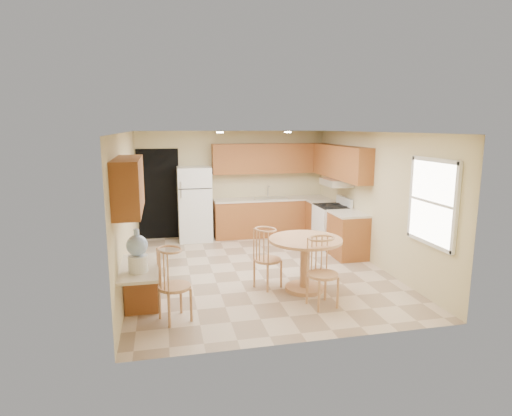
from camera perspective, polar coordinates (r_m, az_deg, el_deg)
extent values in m
plane|color=#C5AB8F|center=(7.96, 0.23, -8.24)|extent=(5.50, 5.50, 0.00)
cube|color=white|center=(7.53, 0.25, 10.06)|extent=(4.50, 5.50, 0.02)
cube|color=#C8B786|center=(10.32, -3.12, 3.28)|extent=(4.50, 0.02, 2.50)
cube|color=#C8B786|center=(5.06, 7.11, -4.71)|extent=(4.50, 0.02, 2.50)
cube|color=#C8B786|center=(7.49, -16.81, -0.03)|extent=(0.02, 5.50, 2.50)
cube|color=#C8B786|center=(8.42, 15.35, 1.21)|extent=(0.02, 5.50, 2.50)
cube|color=black|center=(10.20, -12.85, 1.80)|extent=(0.90, 0.02, 2.10)
cube|color=#9E5828|center=(10.34, 1.99, -1.27)|extent=(2.75, 0.60, 0.87)
cube|color=beige|center=(10.26, 2.00, 1.21)|extent=(2.75, 0.63, 0.04)
cube|color=#9E5828|center=(10.11, 8.74, -1.67)|extent=(0.60, 0.59, 0.87)
cube|color=beige|center=(10.02, 8.82, 0.87)|extent=(0.63, 0.59, 0.04)
cube|color=#9E5828|center=(8.81, 12.15, -3.65)|extent=(0.60, 0.80, 0.87)
cube|color=beige|center=(8.71, 12.26, -0.75)|extent=(0.63, 0.80, 0.04)
cube|color=#9E5828|center=(10.27, 1.85, 6.63)|extent=(2.75, 0.33, 0.70)
cube|color=#9E5828|center=(9.36, 11.19, 6.02)|extent=(0.33, 2.42, 0.70)
cube|color=#9E5828|center=(5.81, -16.63, 2.96)|extent=(0.33, 1.40, 0.70)
cube|color=silver|center=(10.25, 1.87, 1.33)|extent=(0.78, 0.44, 0.01)
cube|color=silver|center=(9.35, 10.69, 3.38)|extent=(0.50, 0.76, 0.14)
cube|color=#9E5828|center=(6.43, -14.97, -9.93)|extent=(0.48, 0.42, 0.72)
cube|color=beige|center=(5.95, -15.30, -7.69)|extent=(0.50, 1.20, 0.04)
cube|color=white|center=(6.82, 22.50, 0.71)|extent=(0.05, 1.00, 1.20)
cube|color=white|center=(6.74, 22.81, 5.91)|extent=(0.05, 1.10, 0.06)
cube|color=white|center=(6.94, 22.07, -4.34)|extent=(0.05, 1.10, 0.06)
cube|color=white|center=(6.39, 25.12, -0.11)|extent=(0.05, 0.06, 1.28)
cube|color=white|center=(7.24, 20.06, 1.43)|extent=(0.05, 0.06, 1.28)
cylinder|color=white|center=(8.62, -4.83, 10.02)|extent=(0.14, 0.14, 0.02)
cylinder|color=white|center=(8.92, 4.26, 10.05)|extent=(0.14, 0.14, 0.02)
cube|color=white|center=(9.92, -8.19, 0.55)|extent=(0.75, 0.70, 1.70)
cube|color=black|center=(9.51, -8.09, 2.55)|extent=(0.74, 0.01, 0.02)
cube|color=silver|center=(9.50, -9.96, 1.87)|extent=(0.03, 0.03, 0.18)
cube|color=silver|center=(9.47, -10.00, 3.07)|extent=(0.03, 0.03, 0.14)
cube|color=white|center=(9.49, 10.04, -2.45)|extent=(0.65, 0.76, 0.90)
cube|color=black|center=(9.39, 10.13, 0.26)|extent=(0.64, 0.75, 0.02)
cube|color=white|center=(9.49, 11.71, 0.89)|extent=(0.06, 0.76, 0.18)
cylinder|color=tan|center=(7.07, 6.46, -10.54)|extent=(0.62, 0.62, 0.07)
cylinder|color=tan|center=(6.94, 6.53, -7.58)|extent=(0.16, 0.16, 0.77)
cylinder|color=tan|center=(6.82, 6.61, -4.24)|extent=(1.16, 1.16, 0.04)
cylinder|color=tan|center=(7.00, 1.58, -6.92)|extent=(0.44, 0.44, 0.04)
cylinder|color=tan|center=(7.18, 0.04, -8.41)|extent=(0.04, 0.04, 0.47)
cylinder|color=tan|center=(7.25, 2.47, -8.23)|extent=(0.04, 0.04, 0.47)
cylinder|color=tan|center=(6.90, 0.61, -9.24)|extent=(0.04, 0.04, 0.47)
cylinder|color=tan|center=(6.97, 3.14, -9.04)|extent=(0.04, 0.04, 0.47)
cylinder|color=tan|center=(6.36, 8.89, -8.78)|extent=(0.45, 0.45, 0.04)
cylinder|color=tan|center=(6.53, 6.98, -10.45)|extent=(0.04, 0.04, 0.48)
cylinder|color=tan|center=(6.63, 9.63, -10.16)|extent=(0.04, 0.04, 0.48)
cylinder|color=tan|center=(6.25, 7.97, -11.47)|extent=(0.04, 0.04, 0.48)
cylinder|color=tan|center=(6.36, 10.73, -11.14)|extent=(0.04, 0.04, 0.48)
cylinder|color=tan|center=(5.95, -10.80, -10.28)|extent=(0.44, 0.44, 0.04)
cylinder|color=tan|center=(6.18, -12.27, -11.88)|extent=(0.04, 0.04, 0.48)
cylinder|color=tan|center=(6.19, -9.27, -11.75)|extent=(0.04, 0.04, 0.48)
cylinder|color=tan|center=(5.89, -12.25, -13.06)|extent=(0.04, 0.04, 0.48)
cylinder|color=tan|center=(5.90, -9.08, -12.92)|extent=(0.04, 0.04, 0.48)
cylinder|color=white|center=(5.71, -15.45, -7.14)|extent=(0.25, 0.25, 0.21)
sphere|color=#97B8EA|center=(5.64, -15.58, -4.81)|extent=(0.27, 0.27, 0.27)
cylinder|color=#97B8EA|center=(5.60, -15.67, -3.10)|extent=(0.07, 0.07, 0.08)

